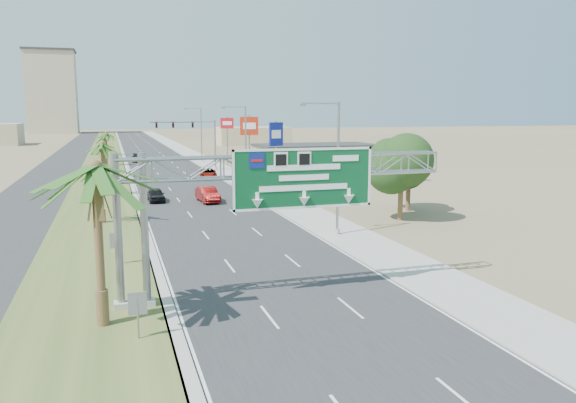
% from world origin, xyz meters
% --- Properties ---
extents(ground, '(600.00, 600.00, 0.00)m').
position_xyz_m(ground, '(0.00, 0.00, 0.00)').
color(ground, '#8C7A59').
rests_on(ground, ground).
extents(road, '(12.00, 300.00, 0.02)m').
position_xyz_m(road, '(0.00, 110.00, 0.01)').
color(road, '#28282B').
rests_on(road, ground).
extents(sidewalk_right, '(4.00, 300.00, 0.10)m').
position_xyz_m(sidewalk_right, '(8.50, 110.00, 0.05)').
color(sidewalk_right, '#9E9B93').
rests_on(sidewalk_right, ground).
extents(median_grass, '(7.00, 300.00, 0.12)m').
position_xyz_m(median_grass, '(-10.00, 110.00, 0.06)').
color(median_grass, '#3B5123').
rests_on(median_grass, ground).
extents(opposing_road, '(8.00, 300.00, 0.02)m').
position_xyz_m(opposing_road, '(-17.00, 110.00, 0.01)').
color(opposing_road, '#28282B').
rests_on(opposing_road, ground).
extents(sign_gantry, '(16.75, 1.24, 7.50)m').
position_xyz_m(sign_gantry, '(-1.06, 9.93, 6.06)').
color(sign_gantry, gray).
rests_on(sign_gantry, ground).
extents(palm_near, '(5.70, 5.70, 8.35)m').
position_xyz_m(palm_near, '(-9.20, 8.00, 6.93)').
color(palm_near, brown).
rests_on(palm_near, ground).
extents(palm_row_b, '(3.99, 3.99, 5.95)m').
position_xyz_m(palm_row_b, '(-9.50, 32.00, 4.90)').
color(palm_row_b, brown).
rests_on(palm_row_b, ground).
extents(palm_row_c, '(3.99, 3.99, 6.75)m').
position_xyz_m(palm_row_c, '(-9.50, 48.00, 5.66)').
color(palm_row_c, brown).
rests_on(palm_row_c, ground).
extents(palm_row_d, '(3.99, 3.99, 5.45)m').
position_xyz_m(palm_row_d, '(-9.50, 66.00, 4.42)').
color(palm_row_d, brown).
rests_on(palm_row_d, ground).
extents(palm_row_e, '(3.99, 3.99, 6.15)m').
position_xyz_m(palm_row_e, '(-9.50, 85.00, 5.09)').
color(palm_row_e, brown).
rests_on(palm_row_e, ground).
extents(palm_row_f, '(3.99, 3.99, 5.75)m').
position_xyz_m(palm_row_f, '(-9.50, 110.00, 4.71)').
color(palm_row_f, brown).
rests_on(palm_row_f, ground).
extents(streetlight_near, '(3.27, 0.44, 10.00)m').
position_xyz_m(streetlight_near, '(7.30, 22.00, 4.69)').
color(streetlight_near, gray).
rests_on(streetlight_near, ground).
extents(streetlight_mid, '(3.27, 0.44, 10.00)m').
position_xyz_m(streetlight_mid, '(7.30, 52.00, 4.69)').
color(streetlight_mid, gray).
rests_on(streetlight_mid, ground).
extents(streetlight_far, '(3.27, 0.44, 10.00)m').
position_xyz_m(streetlight_far, '(7.30, 88.00, 4.69)').
color(streetlight_far, gray).
rests_on(streetlight_far, ground).
extents(signal_mast, '(10.28, 0.71, 8.00)m').
position_xyz_m(signal_mast, '(5.17, 71.97, 4.85)').
color(signal_mast, gray).
rests_on(signal_mast, ground).
extents(store_building, '(18.00, 10.00, 4.00)m').
position_xyz_m(store_building, '(22.00, 66.00, 2.00)').
color(store_building, tan).
rests_on(store_building, ground).
extents(oak_near, '(4.50, 4.50, 6.80)m').
position_xyz_m(oak_near, '(15.00, 26.00, 4.53)').
color(oak_near, brown).
rests_on(oak_near, ground).
extents(oak_far, '(3.50, 3.50, 5.60)m').
position_xyz_m(oak_far, '(18.00, 30.00, 3.82)').
color(oak_far, brown).
rests_on(oak_far, ground).
extents(median_signback_a, '(0.75, 0.08, 2.08)m').
position_xyz_m(median_signback_a, '(-7.80, 6.00, 1.45)').
color(median_signback_a, gray).
rests_on(median_signback_a, ground).
extents(median_signback_b, '(0.75, 0.08, 2.08)m').
position_xyz_m(median_signback_b, '(-8.50, 18.00, 1.45)').
color(median_signback_b, gray).
rests_on(median_signback_b, ground).
extents(tower_distant, '(20.00, 16.00, 35.00)m').
position_xyz_m(tower_distant, '(-32.00, 250.00, 17.50)').
color(tower_distant, tan).
rests_on(tower_distant, ground).
extents(building_distant_right, '(20.00, 12.00, 5.00)m').
position_xyz_m(building_distant_right, '(30.00, 140.00, 2.50)').
color(building_distant_right, tan).
rests_on(building_distant_right, ground).
extents(car_left_lane, '(1.73, 4.13, 1.39)m').
position_xyz_m(car_left_lane, '(-4.32, 42.67, 0.70)').
color(car_left_lane, black).
rests_on(car_left_lane, ground).
extents(car_mid_lane, '(2.05, 4.91, 1.58)m').
position_xyz_m(car_mid_lane, '(0.77, 40.72, 0.79)').
color(car_mid_lane, '#6D0B09').
rests_on(car_mid_lane, ground).
extents(car_right_lane, '(2.91, 5.20, 1.37)m').
position_xyz_m(car_right_lane, '(4.25, 61.36, 0.69)').
color(car_right_lane, gray).
rests_on(car_right_lane, ground).
extents(car_far, '(2.19, 5.16, 1.49)m').
position_xyz_m(car_far, '(-3.98, 91.71, 0.74)').
color(car_far, black).
rests_on(car_far, ground).
extents(pole_sign_red_near, '(2.40, 0.88, 8.82)m').
position_xyz_m(pole_sign_red_near, '(9.00, 56.32, 6.92)').
color(pole_sign_red_near, gray).
rests_on(pole_sign_red_near, ground).
extents(pole_sign_blue, '(1.99, 0.94, 8.15)m').
position_xyz_m(pole_sign_blue, '(11.60, 52.54, 6.09)').
color(pole_sign_blue, gray).
rests_on(pole_sign_blue, ground).
extents(pole_sign_red_far, '(2.18, 0.97, 8.47)m').
position_xyz_m(pole_sign_red_far, '(10.28, 77.59, 6.69)').
color(pole_sign_red_far, gray).
rests_on(pole_sign_red_far, ground).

